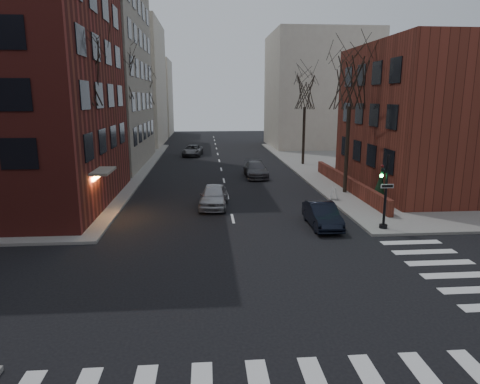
# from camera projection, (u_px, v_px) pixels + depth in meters

# --- Properties ---
(ground) EXTENTS (160.00, 160.00, 0.00)m
(ground) POSITION_uv_depth(u_px,v_px,m) (256.00, 321.00, 13.85)
(ground) COLOR black
(ground) RESTS_ON ground
(building_left_tan) EXTENTS (18.00, 18.00, 28.00)m
(building_left_tan) POSITION_uv_depth(u_px,v_px,m) (48.00, 26.00, 42.56)
(building_left_tan) COLOR gray
(building_left_tan) RESTS_ON ground
(building_right_brick) EXTENTS (12.00, 14.00, 11.00)m
(building_right_brick) POSITION_uv_depth(u_px,v_px,m) (443.00, 119.00, 32.45)
(building_right_brick) COLOR maroon
(building_right_brick) RESTS_ON ground
(low_wall_right) EXTENTS (0.35, 16.00, 1.00)m
(low_wall_right) POSITION_uv_depth(u_px,v_px,m) (347.00, 183.00, 32.93)
(low_wall_right) COLOR maroon
(low_wall_right) RESTS_ON sidewalk_far_right
(building_distant_la) EXTENTS (14.00, 16.00, 18.00)m
(building_distant_la) POSITION_uv_depth(u_px,v_px,m) (115.00, 84.00, 64.23)
(building_distant_la) COLOR beige
(building_distant_la) RESTS_ON ground
(building_distant_ra) EXTENTS (14.00, 14.00, 16.00)m
(building_distant_ra) POSITION_uv_depth(u_px,v_px,m) (319.00, 91.00, 61.95)
(building_distant_ra) COLOR beige
(building_distant_ra) RESTS_ON ground
(building_distant_lb) EXTENTS (10.00, 12.00, 14.00)m
(building_distant_lb) POSITION_uv_depth(u_px,v_px,m) (144.00, 98.00, 81.36)
(building_distant_lb) COLOR beige
(building_distant_lb) RESTS_ON ground
(traffic_signal) EXTENTS (0.76, 0.44, 4.00)m
(traffic_signal) POSITION_uv_depth(u_px,v_px,m) (384.00, 197.00, 22.81)
(traffic_signal) COLOR black
(traffic_signal) RESTS_ON sidewalk_far_right
(tree_left_a) EXTENTS (4.18, 4.18, 10.26)m
(tree_left_a) POSITION_uv_depth(u_px,v_px,m) (80.00, 73.00, 24.94)
(tree_left_a) COLOR #2D231C
(tree_left_a) RESTS_ON sidewalk_far_left
(tree_left_b) EXTENTS (4.40, 4.40, 10.80)m
(tree_left_b) POSITION_uv_depth(u_px,v_px,m) (119.00, 75.00, 36.52)
(tree_left_b) COLOR #2D231C
(tree_left_b) RESTS_ON sidewalk_far_left
(tree_left_c) EXTENTS (3.96, 3.96, 9.72)m
(tree_left_c) POSITION_uv_depth(u_px,v_px,m) (143.00, 89.00, 50.33)
(tree_left_c) COLOR #2D231C
(tree_left_c) RESTS_ON sidewalk_far_left
(tree_right_a) EXTENTS (3.96, 3.96, 9.72)m
(tree_right_a) POSITION_uv_depth(u_px,v_px,m) (350.00, 84.00, 30.32)
(tree_right_a) COLOR #2D231C
(tree_right_a) RESTS_ON sidewalk_far_right
(tree_right_b) EXTENTS (3.74, 3.74, 9.18)m
(tree_right_b) POSITION_uv_depth(u_px,v_px,m) (305.00, 92.00, 44.04)
(tree_right_b) COLOR #2D231C
(tree_right_b) RESTS_ON sidewalk_far_right
(streetlamp_near) EXTENTS (0.36, 0.36, 6.28)m
(streetlamp_near) POSITION_uv_depth(u_px,v_px,m) (121.00, 134.00, 33.69)
(streetlamp_near) COLOR black
(streetlamp_near) RESTS_ON sidewalk_far_left
(streetlamp_far) EXTENTS (0.36, 0.36, 6.28)m
(streetlamp_far) POSITION_uv_depth(u_px,v_px,m) (151.00, 121.00, 53.15)
(streetlamp_far) COLOR black
(streetlamp_far) RESTS_ON sidewalk_far_left
(parked_sedan) EXTENTS (1.44, 4.10, 1.35)m
(parked_sedan) POSITION_uv_depth(u_px,v_px,m) (322.00, 215.00, 23.82)
(parked_sedan) COLOR black
(parked_sedan) RESTS_ON ground
(car_lane_silver) EXTENTS (2.16, 4.52, 1.49)m
(car_lane_silver) POSITION_uv_depth(u_px,v_px,m) (214.00, 196.00, 28.10)
(car_lane_silver) COLOR #A8A9AD
(car_lane_silver) RESTS_ON ground
(car_lane_gray) EXTENTS (1.97, 4.78, 1.38)m
(car_lane_gray) POSITION_uv_depth(u_px,v_px,m) (256.00, 170.00, 38.68)
(car_lane_gray) COLOR #47464C
(car_lane_gray) RESTS_ON ground
(car_lane_far) EXTENTS (2.67, 4.92, 1.31)m
(car_lane_far) POSITION_uv_depth(u_px,v_px,m) (193.00, 150.00, 52.91)
(car_lane_far) COLOR #46474C
(car_lane_far) RESTS_ON ground
(sandwich_board) EXTENTS (0.46, 0.58, 0.85)m
(sandwich_board) POSITION_uv_depth(u_px,v_px,m) (334.00, 193.00, 29.68)
(sandwich_board) COLOR white
(sandwich_board) RESTS_ON sidewalk_far_right
(evergreen_shrub) EXTENTS (1.66, 1.66, 2.16)m
(evergreen_shrub) POSITION_uv_depth(u_px,v_px,m) (382.00, 184.00, 29.38)
(evergreen_shrub) COLOR black
(evergreen_shrub) RESTS_ON sidewalk_far_right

